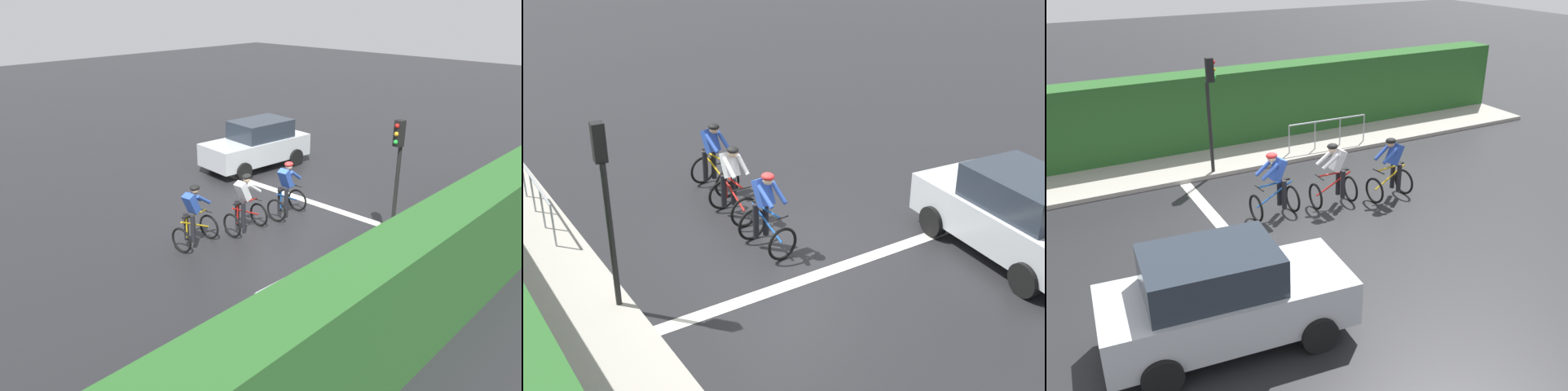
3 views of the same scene
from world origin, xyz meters
TOP-DOWN VIEW (x-y plane):
  - ground_plane at (0.00, 0.00)m, footprint 80.00×80.00m
  - sidewalk_kerb at (-4.69, 2.00)m, footprint 2.80×19.54m
  - stone_wall_low at (-5.59, 2.00)m, footprint 0.44×19.54m
  - hedge_wall at (-5.89, 2.00)m, footprint 1.10×19.54m
  - road_marking_stop_line at (0.00, -1.20)m, footprint 7.00×0.30m
  - cyclist_lead at (0.15, 3.27)m, footprint 0.80×1.15m
  - cyclist_second at (-0.18, 1.77)m, footprint 0.69×1.09m
  - cyclist_mid at (-0.31, 0.18)m, footprint 0.76×1.13m
  - car_silver at (3.59, -2.59)m, footprint 2.17×4.24m
  - traffic_light_near_crossing at (-3.52, -0.23)m, footprint 0.22×0.31m
  - pedestrian_railing_kerbside at (-3.79, 3.65)m, footprint 0.15×2.72m

SIDE VIEW (x-z plane):
  - ground_plane at x=0.00m, z-range 0.00..0.00m
  - road_marking_stop_line at x=0.00m, z-range 0.00..0.01m
  - sidewalk_kerb at x=-4.69m, z-range 0.00..0.12m
  - stone_wall_low at x=-5.59m, z-range 0.00..0.46m
  - pedestrian_railing_kerbside at x=-3.79m, z-range 0.24..1.27m
  - cyclist_lead at x=0.15m, z-range -0.03..1.63m
  - cyclist_second at x=-0.18m, z-range -0.03..1.63m
  - cyclist_mid at x=-0.31m, z-range -0.03..1.63m
  - car_silver at x=3.59m, z-range -0.01..1.75m
  - hedge_wall at x=-5.89m, z-range 0.00..2.44m
  - traffic_light_near_crossing at x=-3.52m, z-range 0.55..3.89m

